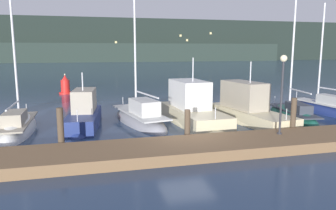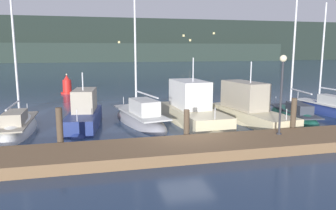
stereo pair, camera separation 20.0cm
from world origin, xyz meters
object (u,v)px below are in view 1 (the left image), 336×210
motorboat_berth_3 (84,120)px  sailboat_berth_8 (322,111)px  sailboat_berth_2 (18,130)px  motorboat_berth_5 (192,115)px  sailboat_berth_7 (293,117)px  dock_lamppost (282,81)px  sailboat_berth_4 (140,120)px  channel_buoy (65,86)px  motorboat_berth_6 (248,114)px

motorboat_berth_3 → sailboat_berth_8: 16.26m
sailboat_berth_2 → motorboat_berth_5: size_ratio=1.25×
sailboat_berth_7 → dock_lamppost: size_ratio=2.21×
sailboat_berth_4 → sailboat_berth_7: bearing=-7.5°
sailboat_berth_2 → channel_buoy: (1.66, 15.63, 0.65)m
sailboat_berth_4 → sailboat_berth_8: (12.97, -0.04, -0.02)m
sailboat_berth_2 → motorboat_berth_3: sailboat_berth_2 is taller
motorboat_berth_3 → motorboat_berth_6: motorboat_berth_6 is taller
sailboat_berth_2 → sailboat_berth_4: sailboat_berth_2 is taller
sailboat_berth_8 → dock_lamppost: sailboat_berth_8 is taller
motorboat_berth_6 → sailboat_berth_7: sailboat_berth_7 is taller
motorboat_berth_6 → sailboat_berth_7: size_ratio=0.92×
sailboat_berth_4 → motorboat_berth_5: size_ratio=1.19×
motorboat_berth_3 → motorboat_berth_5: motorboat_berth_5 is taller
motorboat_berth_6 → dock_lamppost: dock_lamppost is taller
motorboat_berth_3 → motorboat_berth_5: (6.45, -0.40, 0.07)m
motorboat_berth_3 → channel_buoy: motorboat_berth_3 is taller
sailboat_berth_7 → sailboat_berth_8: bearing=20.9°
sailboat_berth_4 → sailboat_berth_8: sailboat_berth_4 is taller
motorboat_berth_6 → sailboat_berth_8: 6.50m
motorboat_berth_5 → dock_lamppost: size_ratio=1.99×
sailboat_berth_4 → sailboat_berth_7: size_ratio=1.07×
motorboat_berth_3 → motorboat_berth_6: bearing=-6.2°
sailboat_berth_4 → channel_buoy: 15.82m
channel_buoy → dock_lamppost: size_ratio=0.54×
sailboat_berth_2 → channel_buoy: sailboat_berth_2 is taller
motorboat_berth_5 → channel_buoy: 17.62m
sailboat_berth_7 → channel_buoy: (-14.82, 16.25, 0.66)m
channel_buoy → sailboat_berth_2: bearing=-96.1°
sailboat_berth_4 → dock_lamppost: 8.75m
sailboat_berth_2 → channel_buoy: bearing=83.9°
dock_lamppost → sailboat_berth_7: bearing=49.5°
channel_buoy → dock_lamppost: dock_lamppost is taller
motorboat_berth_6 → sailboat_berth_7: 3.16m
sailboat_berth_2 → sailboat_berth_7: sailboat_berth_2 is taller
motorboat_berth_3 → dock_lamppost: size_ratio=1.57×
sailboat_berth_4 → motorboat_berth_5: bearing=-10.6°
motorboat_berth_6 → sailboat_berth_7: (3.14, -0.01, -0.39)m
sailboat_berth_2 → sailboat_berth_7: size_ratio=1.12×
sailboat_berth_4 → sailboat_berth_7: sailboat_berth_4 is taller
sailboat_berth_4 → sailboat_berth_8: 12.97m
sailboat_berth_8 → channel_buoy: sailboat_berth_8 is taller
motorboat_berth_5 → motorboat_berth_6: (3.43, -0.68, 0.03)m
motorboat_berth_6 → sailboat_berth_8: (6.37, 1.23, -0.36)m
motorboat_berth_3 → sailboat_berth_8: sailboat_berth_8 is taller
motorboat_berth_5 → channel_buoy: size_ratio=3.65×
sailboat_berth_7 → channel_buoy: size_ratio=4.06×
motorboat_berth_5 → sailboat_berth_8: size_ratio=0.89×
sailboat_berth_4 → motorboat_berth_6: sailboat_berth_4 is taller
sailboat_berth_2 → motorboat_berth_6: size_ratio=1.21×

